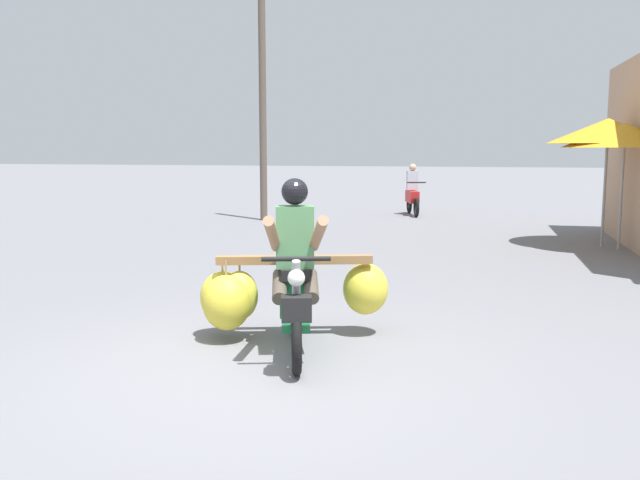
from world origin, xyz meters
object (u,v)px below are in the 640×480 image
object	(u,v)px
motorbike_main_loaded	(278,289)
motorbike_distant_ahead_left	(412,194)
market_umbrella_near_shop	(608,131)
market_umbrella_further_along	(625,135)
utility_pole	(263,103)

from	to	relation	value
motorbike_main_loaded	motorbike_distant_ahead_left	bearing A→B (deg)	89.40
motorbike_main_loaded	market_umbrella_near_shop	size ratio (longest dim) A/B	0.78
motorbike_distant_ahead_left	market_umbrella_further_along	world-z (taller)	market_umbrella_further_along
market_umbrella_near_shop	motorbike_main_loaded	bearing A→B (deg)	-119.25
market_umbrella_near_shop	utility_pole	size ratio (longest dim) A/B	0.40
motorbike_distant_ahead_left	market_umbrella_further_along	size ratio (longest dim) A/B	0.70
motorbike_main_loaded	market_umbrella_further_along	bearing A→B (deg)	58.33
market_umbrella_further_along	utility_pole	size ratio (longest dim) A/B	0.39
utility_pole	motorbike_main_loaded	bearing A→B (deg)	-71.77
motorbike_distant_ahead_left	utility_pole	bearing A→B (deg)	-148.86
motorbike_main_loaded	market_umbrella_further_along	distance (m)	8.47
utility_pole	market_umbrella_near_shop	bearing A→B (deg)	-22.10
motorbike_main_loaded	market_umbrella_near_shop	distance (m)	8.62
motorbike_distant_ahead_left	market_umbrella_further_along	bearing A→B (deg)	-52.57
motorbike_main_loaded	motorbike_distant_ahead_left	distance (m)	12.63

